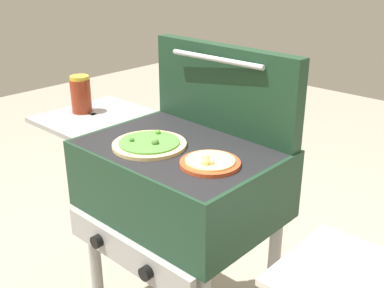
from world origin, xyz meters
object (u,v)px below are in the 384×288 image
Objects in this scene: pizza_veggie at (149,144)px; sauce_jar at (81,94)px; grill at (177,184)px; pizza_cheese at (210,162)px.

pizza_veggie is 1.65× the size of sauce_jar.
sauce_jar reaches higher than grill.
sauce_jar reaches higher than pizza_cheese.
pizza_cheese is 1.24× the size of sauce_jar.
sauce_jar is at bearing 176.89° from pizza_cheese.
grill is 3.95× the size of pizza_veggie.
grill is 0.18m from pizza_veggie.
sauce_jar is (-0.52, -0.01, 0.22)m from grill.
grill is 6.53× the size of sauce_jar.
pizza_veggie and pizza_cheese have the same top height.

